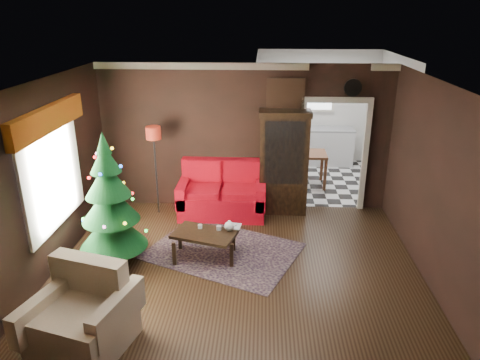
# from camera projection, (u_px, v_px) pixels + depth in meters

# --- Properties ---
(floor) EXTENTS (5.50, 5.50, 0.00)m
(floor) POSITION_uv_depth(u_px,v_px,m) (237.00, 273.00, 6.70)
(floor) COLOR black
(floor) RESTS_ON ground
(ceiling) EXTENTS (5.50, 5.50, 0.00)m
(ceiling) POSITION_uv_depth(u_px,v_px,m) (236.00, 84.00, 5.70)
(ceiling) COLOR white
(ceiling) RESTS_ON ground
(wall_back) EXTENTS (5.50, 0.00, 5.50)m
(wall_back) POSITION_uv_depth(u_px,v_px,m) (244.00, 138.00, 8.54)
(wall_back) COLOR black
(wall_back) RESTS_ON ground
(wall_front) EXTENTS (5.50, 0.00, 5.50)m
(wall_front) POSITION_uv_depth(u_px,v_px,m) (219.00, 293.00, 3.87)
(wall_front) COLOR black
(wall_front) RESTS_ON ground
(wall_left) EXTENTS (0.00, 5.50, 5.50)m
(wall_left) POSITION_uv_depth(u_px,v_px,m) (43.00, 182.00, 6.34)
(wall_left) COLOR black
(wall_left) RESTS_ON ground
(wall_right) EXTENTS (0.00, 5.50, 5.50)m
(wall_right) POSITION_uv_depth(u_px,v_px,m) (439.00, 190.00, 6.07)
(wall_right) COLOR black
(wall_right) RESTS_ON ground
(doorway) EXTENTS (1.10, 0.10, 2.10)m
(doorway) POSITION_uv_depth(u_px,v_px,m) (333.00, 157.00, 8.58)
(doorway) COLOR beige
(doorway) RESTS_ON ground
(left_window) EXTENTS (0.05, 1.60, 1.40)m
(left_window) POSITION_uv_depth(u_px,v_px,m) (52.00, 174.00, 6.51)
(left_window) COLOR white
(left_window) RESTS_ON wall_left
(valance) EXTENTS (0.12, 2.10, 0.35)m
(valance) POSITION_uv_depth(u_px,v_px,m) (48.00, 119.00, 6.21)
(valance) COLOR #863B0C
(valance) RESTS_ON wall_left
(kitchen_floor) EXTENTS (3.00, 3.00, 0.00)m
(kitchen_floor) POSITION_uv_depth(u_px,v_px,m) (320.00, 180.00, 10.35)
(kitchen_floor) COLOR white
(kitchen_floor) RESTS_ON ground
(kitchen_window) EXTENTS (0.70, 0.06, 0.70)m
(kitchen_window) POSITION_uv_depth(u_px,v_px,m) (318.00, 95.00, 11.10)
(kitchen_window) COLOR white
(kitchen_window) RESTS_ON ground
(rug) EXTENTS (2.76, 2.44, 0.01)m
(rug) POSITION_uv_depth(u_px,v_px,m) (223.00, 251.00, 7.30)
(rug) COLOR #39252E
(rug) RESTS_ON ground
(loveseat) EXTENTS (1.70, 0.90, 1.00)m
(loveseat) POSITION_uv_depth(u_px,v_px,m) (222.00, 190.00, 8.46)
(loveseat) COLOR #9F0F17
(loveseat) RESTS_ON ground
(curio_cabinet) EXTENTS (0.90, 0.45, 1.90)m
(curio_cabinet) POSITION_uv_depth(u_px,v_px,m) (283.00, 165.00, 8.44)
(curio_cabinet) COLOR black
(curio_cabinet) RESTS_ON ground
(floor_lamp) EXTENTS (0.34, 0.34, 1.76)m
(floor_lamp) POSITION_uv_depth(u_px,v_px,m) (156.00, 172.00, 8.41)
(floor_lamp) COLOR black
(floor_lamp) RESTS_ON ground
(christmas_tree) EXTENTS (1.25, 1.25, 1.95)m
(christmas_tree) POSITION_uv_depth(u_px,v_px,m) (109.00, 200.00, 6.63)
(christmas_tree) COLOR #0B3511
(christmas_tree) RESTS_ON ground
(armchair) EXTENTS (1.24, 1.24, 1.03)m
(armchair) POSITION_uv_depth(u_px,v_px,m) (81.00, 314.00, 5.07)
(armchair) COLOR tan
(armchair) RESTS_ON ground
(coffee_table) EXTENTS (1.08, 0.82, 0.43)m
(coffee_table) POSITION_uv_depth(u_px,v_px,m) (205.00, 245.00, 7.04)
(coffee_table) COLOR black
(coffee_table) RESTS_ON rug
(teapot) EXTENTS (0.18, 0.18, 0.17)m
(teapot) POSITION_uv_depth(u_px,v_px,m) (229.00, 226.00, 7.00)
(teapot) COLOR white
(teapot) RESTS_ON coffee_table
(cup_a) EXTENTS (0.08, 0.08, 0.06)m
(cup_a) POSITION_uv_depth(u_px,v_px,m) (200.00, 226.00, 7.10)
(cup_a) COLOR white
(cup_a) RESTS_ON coffee_table
(cup_b) EXTENTS (0.09, 0.09, 0.07)m
(cup_b) POSITION_uv_depth(u_px,v_px,m) (219.00, 228.00, 7.05)
(cup_b) COLOR white
(cup_b) RESTS_ON coffee_table
(book) EXTENTS (0.17, 0.04, 0.24)m
(book) POSITION_uv_depth(u_px,v_px,m) (230.00, 220.00, 7.12)
(book) COLOR #7E604D
(book) RESTS_ON coffee_table
(wall_clock) EXTENTS (0.32, 0.32, 0.06)m
(wall_clock) POSITION_uv_depth(u_px,v_px,m) (353.00, 88.00, 8.04)
(wall_clock) COLOR silver
(wall_clock) RESTS_ON wall_back
(painting) EXTENTS (0.62, 0.05, 0.52)m
(painting) POSITION_uv_depth(u_px,v_px,m) (286.00, 94.00, 8.15)
(painting) COLOR #BB7B44
(painting) RESTS_ON wall_back
(kitchen_counter) EXTENTS (1.80, 0.60, 0.90)m
(kitchen_counter) POSITION_uv_depth(u_px,v_px,m) (316.00, 147.00, 11.31)
(kitchen_counter) COLOR silver
(kitchen_counter) RESTS_ON ground
(kitchen_table) EXTENTS (0.70, 0.70, 0.75)m
(kitchen_table) POSITION_uv_depth(u_px,v_px,m) (309.00, 169.00, 9.95)
(kitchen_table) COLOR brown
(kitchen_table) RESTS_ON ground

